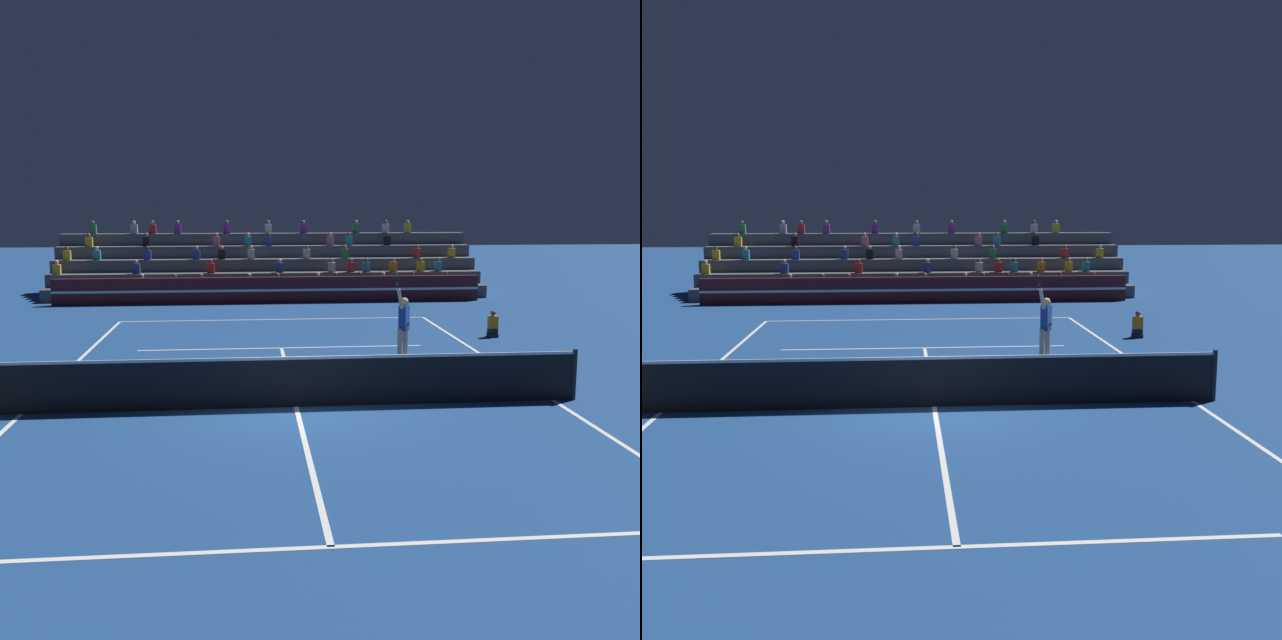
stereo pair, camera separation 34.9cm
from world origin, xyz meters
The scene contains 8 objects.
ground_plane centered at (0.00, 0.00, 0.00)m, with size 120.00×120.00×0.00m, color navy.
court_lines centered at (0.00, 0.00, 0.00)m, with size 11.10×23.90×0.01m.
tennis_net centered at (0.00, 0.00, 0.54)m, with size 12.00×0.10×1.10m.
sponsor_banner_wall centered at (0.00, 16.56, 0.55)m, with size 18.00×0.26×1.10m.
bleacher_stand centered at (0.00, 20.36, 1.02)m, with size 19.40×4.75×3.38m.
ball_kid_courtside centered at (6.72, 7.62, 0.33)m, with size 0.30×0.36×0.84m.
tennis_player centered at (3.14, 4.25, 0.99)m, with size 0.67×0.99×2.44m.
tennis_ball centered at (1.62, 3.20, 0.03)m, with size 0.07×0.07×0.07m, color #C6DB33.
Camera 1 is at (-0.98, -14.97, 4.14)m, focal length 42.00 mm.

